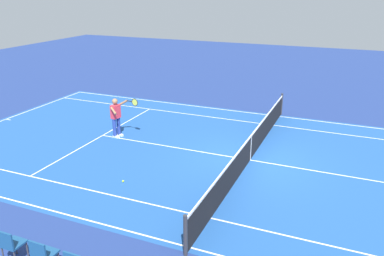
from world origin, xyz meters
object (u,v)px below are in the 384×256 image
at_px(tennis_player_near, 117,116).
at_px(spectator_chair_5, 42,254).
at_px(tennis_ball, 123,181).
at_px(spectator_chair_6, 10,243).
at_px(tennis_net, 251,148).

relative_size(tennis_player_near, spectator_chair_5, 1.93).
height_order(tennis_ball, spectator_chair_6, spectator_chair_6).
bearing_deg(spectator_chair_5, tennis_net, -108.91).
xyz_separation_m(tennis_player_near, spectator_chair_5, (-3.14, 7.71, -0.41)).
height_order(tennis_ball, spectator_chair_5, spectator_chair_5).
distance_m(tennis_ball, spectator_chair_6, 4.34).
bearing_deg(tennis_player_near, tennis_net, 178.55).
xyz_separation_m(tennis_player_near, tennis_ball, (-2.40, 3.40, -0.90)).
bearing_deg(spectator_chair_5, tennis_player_near, -67.84).
relative_size(tennis_player_near, tennis_ball, 25.71).
xyz_separation_m(tennis_ball, spectator_chair_6, (0.19, 4.31, 0.49)).
height_order(tennis_player_near, tennis_ball, tennis_player_near).
bearing_deg(tennis_net, tennis_player_near, -1.45).
xyz_separation_m(tennis_ball, spectator_chair_5, (-0.74, 4.31, 0.49)).
distance_m(spectator_chair_5, spectator_chair_6, 0.92).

